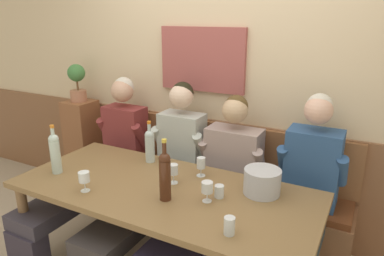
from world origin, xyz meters
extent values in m
cube|color=beige|center=(0.00, 1.09, 1.40)|extent=(6.80, 0.08, 2.80)
cube|color=#9B4D49|center=(-0.18, 1.03, 1.47)|extent=(0.77, 0.04, 0.53)
cube|color=brown|center=(0.00, 1.04, 0.47)|extent=(6.80, 0.03, 0.95)
cube|color=brown|center=(0.00, 0.81, 0.22)|extent=(2.33, 0.42, 0.44)
cube|color=brown|center=(0.00, 0.81, 0.47)|extent=(2.29, 0.39, 0.05)
cube|color=brown|center=(0.00, 1.00, 0.71)|extent=(2.33, 0.04, 0.45)
cube|color=brown|center=(0.00, 0.11, 0.71)|extent=(2.03, 0.90, 0.04)
cylinder|color=brown|center=(-0.95, -0.27, 0.35)|extent=(0.07, 0.07, 0.69)
cylinder|color=brown|center=(-0.95, 0.49, 0.35)|extent=(0.07, 0.07, 0.69)
cylinder|color=brown|center=(0.95, 0.49, 0.35)|extent=(0.07, 0.07, 0.69)
cube|color=#2F2936|center=(-0.86, -0.34, 0.19)|extent=(0.29, 0.14, 0.38)
cube|color=#36323D|center=(-0.86, 0.19, 0.43)|extent=(0.32, 1.16, 0.11)
cube|color=maroon|center=(-0.86, 0.81, 0.76)|extent=(0.38, 0.21, 0.53)
sphere|color=tan|center=(-0.86, 0.80, 1.17)|extent=(0.20, 0.20, 0.20)
sphere|color=beige|center=(-0.86, 0.83, 1.20)|extent=(0.19, 0.19, 0.19)
cylinder|color=maroon|center=(-1.06, 0.77, 0.78)|extent=(0.08, 0.20, 0.27)
cylinder|color=maroon|center=(-0.66, 0.77, 0.78)|extent=(0.08, 0.20, 0.27)
cube|color=#373233|center=(-0.25, 0.19, 0.43)|extent=(0.31, 1.16, 0.11)
cube|color=#AEB6AF|center=(-0.25, 0.81, 0.76)|extent=(0.37, 0.22, 0.55)
sphere|color=beige|center=(-0.25, 0.80, 1.19)|extent=(0.20, 0.20, 0.20)
sphere|color=black|center=(-0.25, 0.83, 1.21)|extent=(0.18, 0.18, 0.18)
cylinder|color=#AEB6AF|center=(-0.45, 0.77, 0.79)|extent=(0.08, 0.20, 0.27)
cylinder|color=#AEB6AF|center=(-0.05, 0.77, 0.79)|extent=(0.08, 0.20, 0.27)
cube|color=#2B253F|center=(0.22, 0.19, 0.43)|extent=(0.36, 1.15, 0.11)
cube|color=gray|center=(0.22, 0.81, 0.73)|extent=(0.43, 0.23, 0.48)
sphere|color=tan|center=(0.22, 0.80, 1.12)|extent=(0.20, 0.20, 0.20)
sphere|color=#513C1F|center=(0.22, 0.83, 1.15)|extent=(0.18, 0.18, 0.18)
cylinder|color=gray|center=(0.00, 0.76, 0.75)|extent=(0.08, 0.20, 0.27)
cylinder|color=gray|center=(0.45, 0.76, 0.75)|extent=(0.08, 0.20, 0.27)
cube|color=#25333B|center=(0.83, 0.19, 0.43)|extent=(0.32, 1.15, 0.11)
cube|color=#2A4C7E|center=(0.83, 0.81, 0.77)|extent=(0.38, 0.23, 0.56)
sphere|color=#D9A992|center=(0.83, 0.80, 1.20)|extent=(0.19, 0.19, 0.19)
sphere|color=beige|center=(0.83, 0.83, 1.23)|extent=(0.18, 0.18, 0.18)
cylinder|color=#2A4C7E|center=(0.63, 0.76, 0.81)|extent=(0.08, 0.20, 0.27)
cylinder|color=#2A4C7E|center=(1.03, 0.76, 0.81)|extent=(0.08, 0.20, 0.27)
cylinder|color=#B1B5BF|center=(0.60, 0.34, 0.81)|extent=(0.24, 0.24, 0.16)
cylinder|color=#B1C3C1|center=(-0.33, 0.44, 0.83)|extent=(0.07, 0.07, 0.20)
sphere|color=#B1C3C1|center=(-0.33, 0.44, 0.95)|extent=(0.07, 0.07, 0.07)
cylinder|color=#B1C3C1|center=(-0.33, 0.44, 1.00)|extent=(0.03, 0.03, 0.08)
cylinder|color=orange|center=(-0.33, 0.44, 1.05)|extent=(0.03, 0.03, 0.02)
cylinder|color=#B2C8BD|center=(-0.81, -0.05, 0.85)|extent=(0.07, 0.07, 0.24)
sphere|color=#B2C8BD|center=(-0.81, -0.05, 0.99)|extent=(0.07, 0.07, 0.07)
cylinder|color=#B2C8BD|center=(-0.81, -0.05, 1.03)|extent=(0.03, 0.03, 0.08)
cylinder|color=orange|center=(-0.81, -0.05, 1.08)|extent=(0.03, 0.03, 0.02)
cylinder|color=#432213|center=(0.10, -0.02, 0.86)|extent=(0.07, 0.07, 0.26)
sphere|color=#432213|center=(0.10, -0.02, 1.00)|extent=(0.07, 0.07, 0.07)
cylinder|color=#432213|center=(0.10, -0.02, 1.06)|extent=(0.03, 0.03, 0.10)
cylinder|color=gold|center=(0.10, -0.02, 1.12)|extent=(0.03, 0.03, 0.02)
cylinder|color=silver|center=(0.03, 0.20, 0.73)|extent=(0.06, 0.06, 0.00)
cylinder|color=silver|center=(0.03, 0.20, 0.77)|extent=(0.01, 0.01, 0.06)
cylinder|color=silver|center=(0.03, 0.20, 0.83)|extent=(0.06, 0.06, 0.07)
cylinder|color=#E8E37F|center=(0.03, 0.20, 0.80)|extent=(0.06, 0.06, 0.01)
cylinder|color=silver|center=(-0.42, -0.17, 0.73)|extent=(0.06, 0.06, 0.00)
cylinder|color=silver|center=(-0.42, -0.17, 0.77)|extent=(0.01, 0.01, 0.06)
cylinder|color=silver|center=(-0.42, -0.17, 0.83)|extent=(0.07, 0.07, 0.07)
cylinder|color=#EDD47A|center=(-0.42, -0.17, 0.81)|extent=(0.06, 0.06, 0.02)
cylinder|color=silver|center=(0.14, 0.39, 0.73)|extent=(0.06, 0.06, 0.00)
cylinder|color=silver|center=(0.14, 0.39, 0.76)|extent=(0.01, 0.01, 0.06)
cylinder|color=silver|center=(0.14, 0.39, 0.83)|extent=(0.06, 0.06, 0.08)
cylinder|color=#E1D280|center=(0.14, 0.39, 0.81)|extent=(0.05, 0.05, 0.03)
cylinder|color=silver|center=(0.34, 0.08, 0.73)|extent=(0.06, 0.06, 0.00)
cylinder|color=silver|center=(0.34, 0.08, 0.76)|extent=(0.01, 0.01, 0.06)
cylinder|color=silver|center=(0.34, 0.08, 0.83)|extent=(0.07, 0.07, 0.07)
cylinder|color=silver|center=(0.38, 0.17, 0.77)|extent=(0.06, 0.06, 0.08)
cylinder|color=silver|center=(0.59, -0.17, 0.78)|extent=(0.06, 0.06, 0.10)
cube|color=brown|center=(-1.47, 0.86, 0.50)|extent=(0.28, 0.28, 1.00)
cylinder|color=#A86D52|center=(-1.47, 0.86, 1.05)|extent=(0.16, 0.16, 0.11)
cylinder|color=brown|center=(-1.47, 0.86, 1.16)|extent=(0.02, 0.02, 0.11)
sphere|color=#3D773D|center=(-1.47, 0.86, 1.28)|extent=(0.17, 0.17, 0.17)
camera|label=1|loc=(1.16, -1.68, 1.83)|focal=33.20mm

